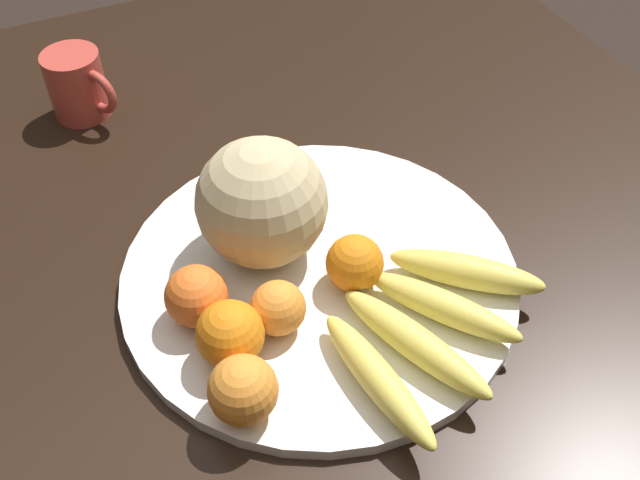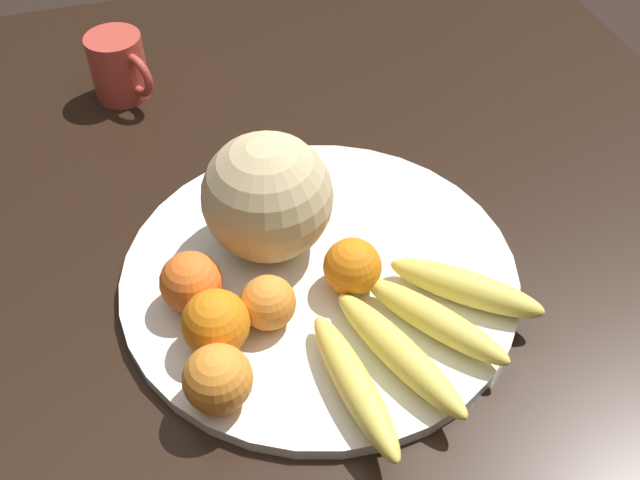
{
  "view_description": "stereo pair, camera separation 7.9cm",
  "coord_description": "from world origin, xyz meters",
  "px_view_note": "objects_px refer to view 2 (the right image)",
  "views": [
    {
      "loc": [
        -0.5,
        0.27,
        1.36
      ],
      "look_at": [
        -0.0,
        0.04,
        0.79
      ],
      "focal_mm": 42.0,
      "sensor_mm": 36.0,
      "label": 1
    },
    {
      "loc": [
        -0.52,
        0.2,
        1.36
      ],
      "look_at": [
        -0.0,
        0.04,
        0.79
      ],
      "focal_mm": 42.0,
      "sensor_mm": 36.0,
      "label": 2
    }
  ],
  "objects_px": {
    "orange_front_left": "(216,323)",
    "orange_front_right": "(352,267)",
    "ceramic_mug": "(120,67)",
    "orange_back_left": "(218,379)",
    "banana_bunch": "(415,333)",
    "fruit_bowl": "(320,276)",
    "orange_back_right": "(191,282)",
    "melon": "(267,197)",
    "orange_mid_center": "(268,303)",
    "kitchen_table": "(350,318)"
  },
  "relations": [
    {
      "from": "orange_front_left",
      "to": "orange_front_right",
      "type": "xyz_separation_m",
      "value": [
        0.03,
        -0.15,
        -0.0
      ]
    },
    {
      "from": "ceramic_mug",
      "to": "orange_back_left",
      "type": "bearing_deg",
      "value": -176.89
    },
    {
      "from": "banana_bunch",
      "to": "orange_back_left",
      "type": "bearing_deg",
      "value": -116.22
    },
    {
      "from": "fruit_bowl",
      "to": "orange_front_left",
      "type": "height_order",
      "value": "orange_front_left"
    },
    {
      "from": "ceramic_mug",
      "to": "banana_bunch",
      "type": "bearing_deg",
      "value": -157.11
    },
    {
      "from": "banana_bunch",
      "to": "orange_back_right",
      "type": "distance_m",
      "value": 0.23
    },
    {
      "from": "fruit_bowl",
      "to": "orange_back_left",
      "type": "height_order",
      "value": "orange_back_left"
    },
    {
      "from": "melon",
      "to": "orange_back_right",
      "type": "xyz_separation_m",
      "value": [
        -0.06,
        0.1,
        -0.04
      ]
    },
    {
      "from": "orange_front_left",
      "to": "fruit_bowl",
      "type": "bearing_deg",
      "value": -63.13
    },
    {
      "from": "orange_front_right",
      "to": "ceramic_mug",
      "type": "height_order",
      "value": "ceramic_mug"
    },
    {
      "from": "orange_mid_center",
      "to": "orange_back_right",
      "type": "relative_size",
      "value": 0.88
    },
    {
      "from": "orange_front_left",
      "to": "orange_front_right",
      "type": "relative_size",
      "value": 1.1
    },
    {
      "from": "fruit_bowl",
      "to": "orange_back_left",
      "type": "bearing_deg",
      "value": 132.9
    },
    {
      "from": "fruit_bowl",
      "to": "orange_front_left",
      "type": "bearing_deg",
      "value": 116.87
    },
    {
      "from": "kitchen_table",
      "to": "banana_bunch",
      "type": "bearing_deg",
      "value": -169.07
    },
    {
      "from": "orange_mid_center",
      "to": "orange_front_right",
      "type": "bearing_deg",
      "value": -78.55
    },
    {
      "from": "melon",
      "to": "banana_bunch",
      "type": "distance_m",
      "value": 0.21
    },
    {
      "from": "orange_front_right",
      "to": "orange_back_right",
      "type": "height_order",
      "value": "orange_back_right"
    },
    {
      "from": "orange_back_right",
      "to": "ceramic_mug",
      "type": "height_order",
      "value": "ceramic_mug"
    },
    {
      "from": "fruit_bowl",
      "to": "orange_mid_center",
      "type": "distance_m",
      "value": 0.09
    },
    {
      "from": "orange_mid_center",
      "to": "orange_back_left",
      "type": "xyz_separation_m",
      "value": [
        -0.08,
        0.07,
        0.0
      ]
    },
    {
      "from": "kitchen_table",
      "to": "orange_mid_center",
      "type": "xyz_separation_m",
      "value": [
        -0.05,
        0.11,
        0.13
      ]
    },
    {
      "from": "orange_front_left",
      "to": "orange_back_right",
      "type": "xyz_separation_m",
      "value": [
        0.06,
        0.01,
        -0.0
      ]
    },
    {
      "from": "fruit_bowl",
      "to": "orange_mid_center",
      "type": "relative_size",
      "value": 7.64
    },
    {
      "from": "banana_bunch",
      "to": "orange_back_right",
      "type": "xyz_separation_m",
      "value": [
        0.12,
        0.2,
        0.01
      ]
    },
    {
      "from": "kitchen_table",
      "to": "orange_back_left",
      "type": "xyz_separation_m",
      "value": [
        -0.13,
        0.18,
        0.13
      ]
    },
    {
      "from": "kitchen_table",
      "to": "orange_front_right",
      "type": "bearing_deg",
      "value": 159.53
    },
    {
      "from": "kitchen_table",
      "to": "banana_bunch",
      "type": "relative_size",
      "value": 5.58
    },
    {
      "from": "banana_bunch",
      "to": "melon",
      "type": "bearing_deg",
      "value": -177.86
    },
    {
      "from": "orange_front_right",
      "to": "kitchen_table",
      "type": "bearing_deg",
      "value": -20.47
    },
    {
      "from": "ceramic_mug",
      "to": "orange_front_left",
      "type": "bearing_deg",
      "value": -175.19
    },
    {
      "from": "fruit_bowl",
      "to": "orange_front_left",
      "type": "distance_m",
      "value": 0.15
    },
    {
      "from": "banana_bunch",
      "to": "orange_front_right",
      "type": "height_order",
      "value": "orange_front_right"
    },
    {
      "from": "melon",
      "to": "orange_back_left",
      "type": "xyz_separation_m",
      "value": [
        -0.18,
        0.1,
        -0.04
      ]
    },
    {
      "from": "orange_back_right",
      "to": "kitchen_table",
      "type": "bearing_deg",
      "value": -88.33
    },
    {
      "from": "orange_back_right",
      "to": "orange_back_left",
      "type": "bearing_deg",
      "value": -178.59
    },
    {
      "from": "fruit_bowl",
      "to": "banana_bunch",
      "type": "xyz_separation_m",
      "value": [
        -0.12,
        -0.06,
        0.03
      ]
    },
    {
      "from": "orange_front_right",
      "to": "orange_mid_center",
      "type": "height_order",
      "value": "orange_front_right"
    },
    {
      "from": "melon",
      "to": "orange_mid_center",
      "type": "relative_size",
      "value": 2.5
    },
    {
      "from": "ceramic_mug",
      "to": "melon",
      "type": "bearing_deg",
      "value": -161.01
    },
    {
      "from": "banana_bunch",
      "to": "orange_front_left",
      "type": "xyz_separation_m",
      "value": [
        0.06,
        0.19,
        0.02
      ]
    },
    {
      "from": "orange_front_left",
      "to": "orange_back_right",
      "type": "relative_size",
      "value": 1.04
    },
    {
      "from": "banana_bunch",
      "to": "orange_front_right",
      "type": "relative_size",
      "value": 4.05
    },
    {
      "from": "banana_bunch",
      "to": "orange_front_left",
      "type": "height_order",
      "value": "orange_front_left"
    },
    {
      "from": "orange_back_right",
      "to": "ceramic_mug",
      "type": "xyz_separation_m",
      "value": [
        0.42,
        0.03,
        -0.0
      ]
    },
    {
      "from": "orange_front_left",
      "to": "melon",
      "type": "bearing_deg",
      "value": -34.75
    },
    {
      "from": "fruit_bowl",
      "to": "kitchen_table",
      "type": "bearing_deg",
      "value": -87.51
    },
    {
      "from": "orange_front_right",
      "to": "orange_front_left",
      "type": "bearing_deg",
      "value": 102.49
    },
    {
      "from": "orange_back_left",
      "to": "orange_back_right",
      "type": "distance_m",
      "value": 0.12
    },
    {
      "from": "orange_mid_center",
      "to": "banana_bunch",
      "type": "bearing_deg",
      "value": -118.46
    }
  ]
}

